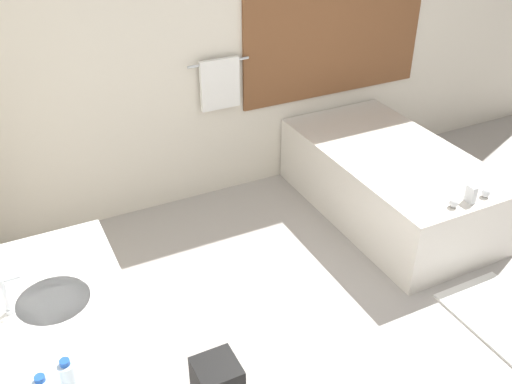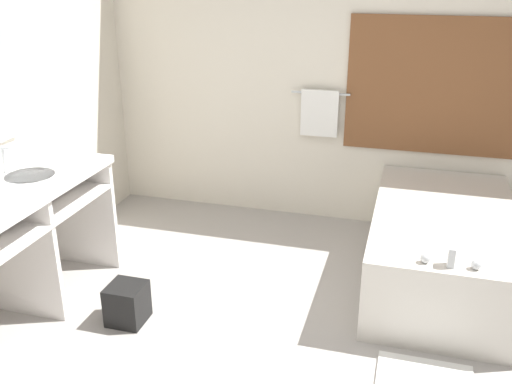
% 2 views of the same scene
% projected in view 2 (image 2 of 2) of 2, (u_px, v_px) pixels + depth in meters
% --- Properties ---
extents(ground_plane, '(16.00, 16.00, 0.00)m').
position_uv_depth(ground_plane, '(300.00, 374.00, 3.24)').
color(ground_plane, '#A8A39E').
rests_on(ground_plane, ground).
extents(wall_back_with_blinds, '(7.40, 0.13, 2.70)m').
position_uv_depth(wall_back_with_blinds, '(362.00, 70.00, 4.72)').
color(wall_back_with_blinds, silver).
rests_on(wall_back_with_blinds, ground_plane).
extents(vanity_counter, '(0.64, 1.49, 0.90)m').
position_uv_depth(vanity_counter, '(16.00, 222.00, 3.58)').
color(vanity_counter, white).
rests_on(vanity_counter, ground_plane).
extents(sink_faucet, '(0.09, 0.04, 0.18)m').
position_uv_depth(sink_faucet, '(5.00, 160.00, 3.68)').
color(sink_faucet, silver).
rests_on(sink_faucet, vanity_counter).
extents(bathtub, '(0.98, 1.79, 0.67)m').
position_uv_depth(bathtub, '(442.00, 244.00, 4.09)').
color(bathtub, silver).
rests_on(bathtub, ground_plane).
extents(waste_bin, '(0.23, 0.23, 0.26)m').
position_uv_depth(waste_bin, '(127.00, 303.00, 3.68)').
color(waste_bin, black).
rests_on(waste_bin, ground_plane).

